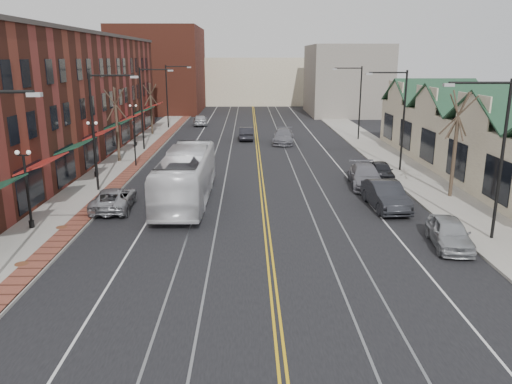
{
  "coord_description": "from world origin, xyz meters",
  "views": [
    {
      "loc": [
        -1.01,
        -17.9,
        9.13
      ],
      "look_at": [
        -0.58,
        8.37,
        2.0
      ],
      "focal_mm": 35.0,
      "sensor_mm": 36.0,
      "label": 1
    }
  ],
  "objects_px": {
    "parked_suv": "(114,199)",
    "parked_car_b": "(386,196)",
    "transit_bus": "(186,177)",
    "parked_car_d": "(381,170)",
    "parked_car_c": "(365,176)",
    "parked_car_a": "(449,233)"
  },
  "relations": [
    {
      "from": "parked_suv",
      "to": "parked_car_c",
      "type": "bearing_deg",
      "value": -165.97
    },
    {
      "from": "parked_car_a",
      "to": "parked_car_c",
      "type": "xyz_separation_m",
      "value": [
        -1.45,
        11.95,
        0.05
      ]
    },
    {
      "from": "transit_bus",
      "to": "parked_car_b",
      "type": "xyz_separation_m",
      "value": [
        12.5,
        -1.82,
        -0.82
      ]
    },
    {
      "from": "transit_bus",
      "to": "parked_car_d",
      "type": "height_order",
      "value": "transit_bus"
    },
    {
      "from": "parked_suv",
      "to": "parked_car_d",
      "type": "xyz_separation_m",
      "value": [
        18.59,
        7.73,
        -0.02
      ]
    },
    {
      "from": "transit_bus",
      "to": "parked_car_d",
      "type": "xyz_separation_m",
      "value": [
        14.29,
        6.03,
        -1.0
      ]
    },
    {
      "from": "parked_suv",
      "to": "parked_car_d",
      "type": "relative_size",
      "value": 1.26
    },
    {
      "from": "parked_car_a",
      "to": "parked_car_b",
      "type": "relative_size",
      "value": 0.83
    },
    {
      "from": "parked_car_a",
      "to": "parked_suv",
      "type": "bearing_deg",
      "value": 167.65
    },
    {
      "from": "parked_suv",
      "to": "transit_bus",
      "type": "bearing_deg",
      "value": -162.09
    },
    {
      "from": "transit_bus",
      "to": "parked_suv",
      "type": "height_order",
      "value": "transit_bus"
    },
    {
      "from": "parked_suv",
      "to": "parked_car_b",
      "type": "bearing_deg",
      "value": 175.9
    },
    {
      "from": "parked_car_a",
      "to": "parked_car_c",
      "type": "distance_m",
      "value": 12.04
    },
    {
      "from": "transit_bus",
      "to": "parked_car_b",
      "type": "relative_size",
      "value": 2.33
    },
    {
      "from": "parked_car_b",
      "to": "parked_car_d",
      "type": "height_order",
      "value": "parked_car_b"
    },
    {
      "from": "transit_bus",
      "to": "parked_car_a",
      "type": "xyz_separation_m",
      "value": [
        13.95,
        -8.28,
        -0.94
      ]
    },
    {
      "from": "parked_car_c",
      "to": "parked_car_d",
      "type": "distance_m",
      "value": 2.96
    },
    {
      "from": "parked_car_b",
      "to": "parked_car_d",
      "type": "distance_m",
      "value": 8.05
    },
    {
      "from": "parked_suv",
      "to": "parked_car_d",
      "type": "bearing_deg",
      "value": -161.11
    },
    {
      "from": "parked_car_c",
      "to": "parked_car_b",
      "type": "bearing_deg",
      "value": -84.65
    },
    {
      "from": "parked_car_b",
      "to": "transit_bus",
      "type": "bearing_deg",
      "value": 168.92
    },
    {
      "from": "transit_bus",
      "to": "parked_car_a",
      "type": "relative_size",
      "value": 2.81
    }
  ]
}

